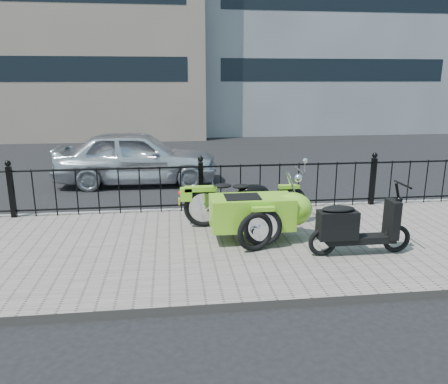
{
  "coord_description": "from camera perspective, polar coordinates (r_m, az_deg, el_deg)",
  "views": [
    {
      "loc": [
        -0.56,
        -6.9,
        2.63
      ],
      "look_at": [
        0.28,
        -0.1,
        0.84
      ],
      "focal_mm": 35.0,
      "sensor_mm": 36.0,
      "label": 1
    }
  ],
  "objects": [
    {
      "name": "ground",
      "position": [
        7.4,
        -2.25,
        -6.2
      ],
      "size": [
        120.0,
        120.0,
        0.0
      ],
      "primitive_type": "plane",
      "color": "black",
      "rests_on": "ground"
    },
    {
      "name": "sidewalk",
      "position": [
        6.92,
        -1.9,
        -7.2
      ],
      "size": [
        30.0,
        3.8,
        0.12
      ],
      "primitive_type": "cube",
      "color": "slate",
      "rests_on": "ground"
    },
    {
      "name": "curb",
      "position": [
        8.74,
        -3.06,
        -2.5
      ],
      "size": [
        30.0,
        0.1,
        0.12
      ],
      "primitive_type": "cube",
      "color": "gray",
      "rests_on": "ground"
    },
    {
      "name": "iron_fence",
      "position": [
        8.47,
        -3.04,
        0.63
      ],
      "size": [
        14.11,
        0.11,
        1.08
      ],
      "color": "black",
      "rests_on": "sidewalk"
    },
    {
      "name": "building_tan",
      "position": [
        23.77,
        -21.83,
        21.79
      ],
      "size": [
        14.0,
        8.01,
        12.0
      ],
      "color": "gray",
      "rests_on": "ground"
    },
    {
      "name": "motorcycle_sidecar",
      "position": [
        7.06,
        4.84,
        -2.2
      ],
      "size": [
        2.28,
        1.48,
        0.98
      ],
      "color": "black",
      "rests_on": "sidewalk"
    },
    {
      "name": "scooter",
      "position": [
        6.63,
        16.59,
        -4.48
      ],
      "size": [
        1.56,
        0.45,
        1.06
      ],
      "color": "black",
      "rests_on": "sidewalk"
    },
    {
      "name": "spare_tire",
      "position": [
        6.52,
        4.13,
        -5.21
      ],
      "size": [
        0.6,
        0.28,
        0.61
      ],
      "primitive_type": "torus",
      "rotation": [
        1.57,
        0.0,
        0.33
      ],
      "color": "black",
      "rests_on": "sidewalk"
    },
    {
      "name": "sedan_car",
      "position": [
        11.34,
        -11.3,
        4.48
      ],
      "size": [
        4.09,
        1.73,
        1.38
      ],
      "primitive_type": "imported",
      "rotation": [
        0.0,
        0.0,
        1.55
      ],
      "color": "silver",
      "rests_on": "ground"
    }
  ]
}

